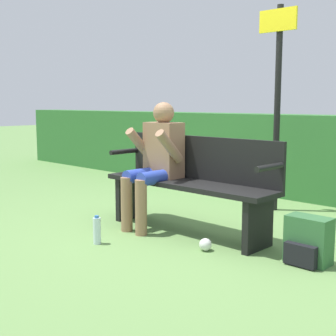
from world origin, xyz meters
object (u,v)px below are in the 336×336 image
Objects in this scene: backpack at (308,241)px; water_bottle at (97,230)px; person_seated at (156,158)px; signpost at (277,94)px; park_bench at (191,181)px.

backpack reaches higher than water_bottle.
person_seated reaches higher than backpack.
backpack is at bearing 1.74° from person_seated.
person_seated is 4.87× the size of water_bottle.
signpost is at bearing 72.75° from person_seated.
park_bench reaches higher than backpack.
person_seated is at bearing -160.59° from park_bench.
park_bench is 0.42m from person_seated.
water_bottle is at bearing -152.77° from backpack.
water_bottle is 2.54m from signpost.
water_bottle is (-0.32, -0.88, -0.36)m from park_bench.
water_bottle is (0.02, -0.75, -0.57)m from person_seated.
park_bench is 1.00m from water_bottle.
park_bench is 1.57m from signpost.
signpost is at bearing 79.08° from water_bottle.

